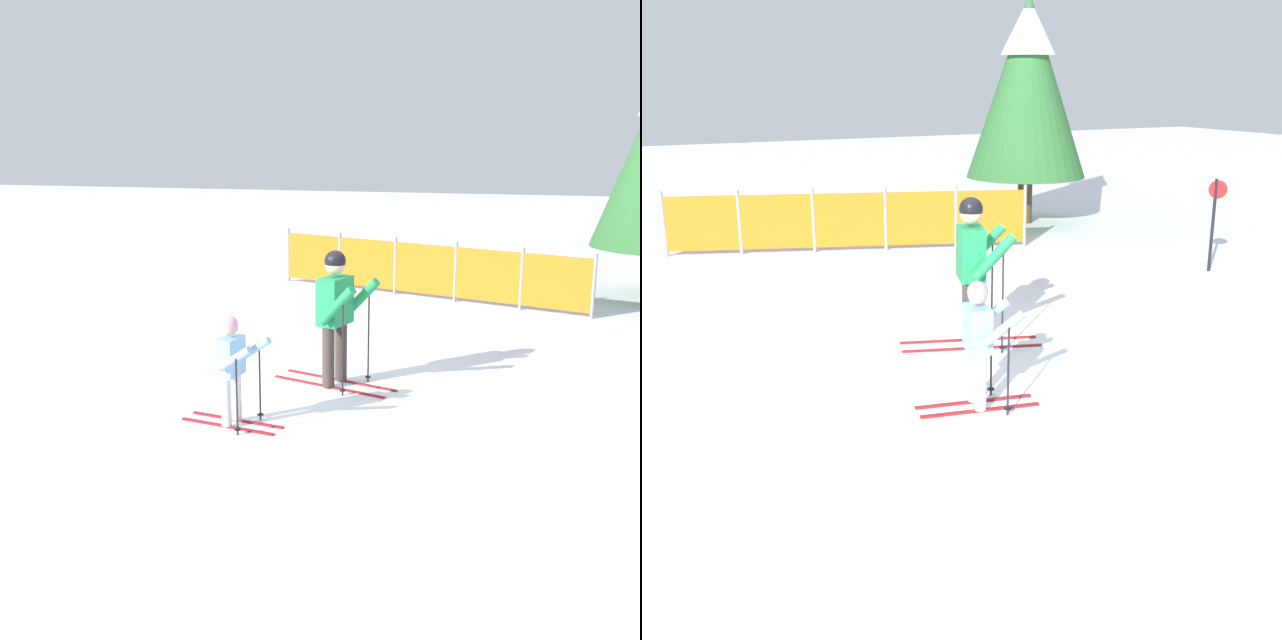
% 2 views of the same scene
% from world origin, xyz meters
% --- Properties ---
extents(ground_plane, '(60.00, 60.00, 0.00)m').
position_xyz_m(ground_plane, '(0.00, 0.00, 0.00)').
color(ground_plane, white).
extents(skier_adult, '(1.63, 0.90, 1.70)m').
position_xyz_m(skier_adult, '(0.25, 0.11, 1.01)').
color(skier_adult, maroon).
rests_on(skier_adult, ground_plane).
extents(skier_child, '(1.17, 0.57, 1.21)m').
position_xyz_m(skier_child, '(-0.53, -1.50, 0.71)').
color(skier_child, maroon).
rests_on(skier_child, ground_plane).
extents(safety_fence, '(5.93, 2.08, 1.10)m').
position_xyz_m(safety_fence, '(0.72, 5.59, 0.55)').
color(safety_fence, gray).
rests_on(safety_fence, ground_plane).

